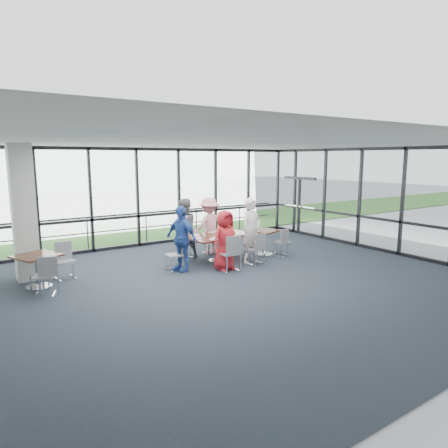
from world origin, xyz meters
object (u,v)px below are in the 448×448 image
diner_near_right (251,231)px  chair_main_nr (256,249)px  structural_column (24,213)px  diner_near_left (225,240)px  side_table_left (37,260)px  side_table_right (264,234)px  chair_main_fr (211,240)px  diner_far_left (184,229)px  main_table (218,239)px  chair_main_end (175,255)px  chair_main_fl (184,244)px  diner_end (181,238)px  chair_main_nl (228,253)px  diner_far_right (209,226)px  chair_spare_la (44,276)px  chair_spare_lb (65,261)px  chair_spare_r (281,242)px

diner_near_right → chair_main_nr: bearing=-98.4°
structural_column → diner_near_left: 4.85m
side_table_left → chair_main_nr: 5.41m
side_table_right → chair_main_fr: size_ratio=1.21×
structural_column → diner_far_left: size_ratio=1.84×
chair_main_nr → chair_main_fr: 1.86m
main_table → chair_main_end: chair_main_end is taller
diner_near_left → chair_main_fl: bearing=93.8°
diner_end → diner_near_left: bearing=42.5°
side_table_left → chair_main_fl: bearing=7.7°
side_table_right → chair_main_fr: chair_main_fr is taller
chair_main_nl → chair_main_fr: bearing=75.4°
structural_column → chair_main_fl: 4.23m
side_table_right → diner_far_right: size_ratio=0.58×
diner_near_right → chair_main_fl: (-1.31, 1.47, -0.48)m
side_table_right → chair_main_fl: (-2.20, 0.93, -0.20)m
structural_column → diner_near_left: bearing=-23.9°
main_table → chair_main_nr: (0.67, -0.86, -0.20)m
diner_far_left → chair_spare_la: diner_far_left is taller
diner_far_left → chair_spare_lb: (-3.30, -0.15, -0.44)m
side_table_right → chair_spare_lb: chair_spare_lb is taller
diner_near_left → diner_far_left: diner_far_left is taller
chair_main_fr → chair_spare_lb: size_ratio=0.95×
diner_near_right → chair_main_nl: diner_near_right is taller
diner_near_left → diner_far_left: size_ratio=0.89×
chair_spare_lb → chair_spare_r: 5.96m
diner_far_left → chair_main_fl: bearing=-120.0°
structural_column → chair_main_end: bearing=-21.4°
side_table_left → chair_spare_lb: 0.77m
structural_column → chair_main_fr: structural_column is taller
diner_near_right → chair_main_fl: 2.03m
side_table_right → structural_column: bearing=169.2°
diner_near_left → diner_end: 1.12m
structural_column → chair_main_nr: structural_column is taller
chair_spare_la → chair_main_end: bearing=21.9°
chair_main_fr → chair_spare_la: bearing=0.2°
side_table_right → diner_near_right: size_ratio=0.55×
chair_spare_lb → chair_spare_r: bearing=161.7°
main_table → diner_end: diner_end is taller
structural_column → chair_spare_r: 6.89m
diner_far_left → diner_far_right: diner_far_left is taller
diner_near_right → chair_spare_r: diner_near_right is taller
chair_spare_r → diner_far_right: bearing=123.5°
chair_main_end → chair_main_fr: bearing=127.8°
side_table_left → chair_main_nr: bearing=-12.3°
diner_far_left → chair_main_fr: diner_far_left is taller
chair_spare_lb → main_table: bearing=163.9°
main_table → chair_main_nl: (-0.31, -0.97, -0.17)m
diner_far_left → diner_near_right: bearing=123.5°
main_table → chair_main_end: (-1.44, -0.18, -0.21)m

